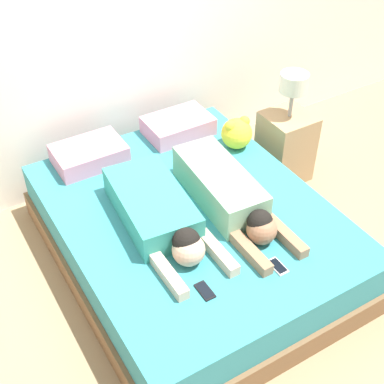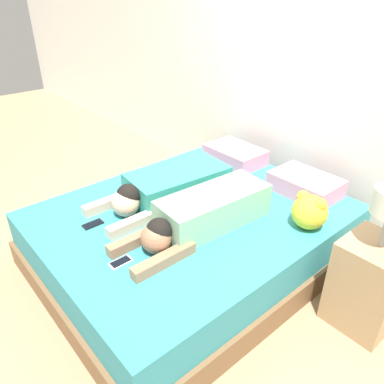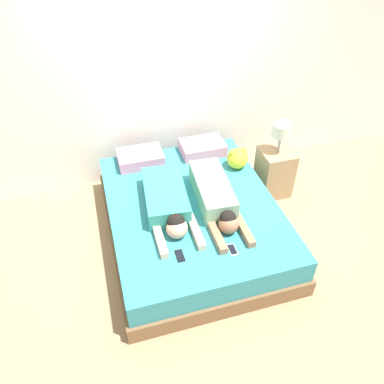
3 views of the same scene
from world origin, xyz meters
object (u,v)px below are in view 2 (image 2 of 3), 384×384
pillow_head_right (305,184)px  nightstand (370,278)px  person_right (202,214)px  plush_toy (310,211)px  person_left (167,186)px  cell_phone_right (121,262)px  pillow_head_left (235,155)px  bed (192,236)px  cell_phone_left (93,224)px

pillow_head_right → nightstand: bearing=-28.2°
nightstand → pillow_head_right: bearing=151.8°
person_right → plush_toy: size_ratio=4.58×
plush_toy → person_left: bearing=-152.5°
cell_phone_right → plush_toy: bearing=66.8°
cell_phone_right → pillow_head_right: bearing=82.4°
pillow_head_left → nightstand: size_ratio=0.53×
person_left → pillow_head_left: bearing=97.7°
person_left → nightstand: bearing=17.8°
person_right → cell_phone_right: size_ratio=8.22×
pillow_head_left → person_right: 1.10m
pillow_head_left → cell_phone_right: 1.63m
bed → nightstand: bearing=20.3°
bed → cell_phone_left: 0.74m
pillow_head_left → cell_phone_left: (0.08, -1.47, -0.06)m
pillow_head_left → cell_phone_left: pillow_head_left is taller
cell_phone_right → plush_toy: 1.26m
bed → person_left: person_left is taller
person_right → cell_phone_right: bearing=-94.3°
person_left → cell_phone_left: bearing=-93.6°
person_left → person_right: bearing=-8.4°
cell_phone_left → plush_toy: plush_toy is taller
bed → person_right: 0.41m
cell_phone_left → cell_phone_right: (0.47, -0.06, 0.00)m
bed → plush_toy: 0.88m
pillow_head_left → pillow_head_right: (0.75, 0.00, 0.00)m
person_right → plush_toy: 0.71m
pillow_head_left → pillow_head_right: bearing=0.0°
pillow_head_left → nightstand: (1.52, -0.41, -0.18)m
person_left → cell_phone_left: (-0.04, -0.61, -0.09)m
person_left → cell_phone_right: bearing=-57.6°
person_right → nightstand: 1.09m
pillow_head_left → person_left: size_ratio=0.46×
pillow_head_right → plush_toy: plush_toy is taller
bed → cell_phone_right: bearing=-76.3°
bed → cell_phone_left: cell_phone_left is taller
person_left → person_right: (0.47, -0.07, 0.01)m
pillow_head_right → person_right: 0.95m
cell_phone_right → nightstand: nightstand is taller
person_right → cell_phone_right: person_right is taller
person_right → cell_phone_left: size_ratio=8.22×
cell_phone_right → nightstand: bearing=49.0°
pillow_head_right → nightstand: nightstand is taller
bed → person_left: 0.42m
bed → pillow_head_left: pillow_head_left is taller
cell_phone_right → nightstand: 1.49m
bed → person_right: bearing=-24.0°
cell_phone_left → bed: bearing=65.0°
pillow_head_right → cell_phone_left: size_ratio=3.69×
pillow_head_right → cell_phone_right: pillow_head_right is taller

